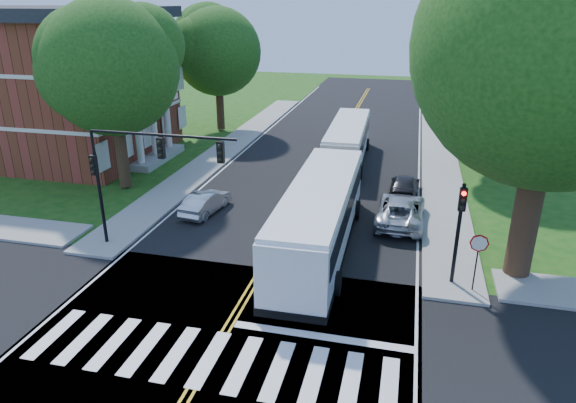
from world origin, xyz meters
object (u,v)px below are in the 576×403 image
(bus_lead, at_px, (319,216))
(dark_sedan, at_px, (404,186))
(bus_follow, at_px, (348,142))
(hatchback, at_px, (206,202))
(signal_nw, at_px, (140,163))
(suv, at_px, (401,210))
(signal_ne, at_px, (460,221))

(bus_lead, height_order, dark_sedan, bus_lead)
(bus_follow, distance_m, hatchback, 13.21)
(signal_nw, relative_size, suv, 1.35)
(bus_follow, height_order, suv, bus_follow)
(signal_ne, height_order, bus_follow, signal_ne)
(signal_ne, xyz_separation_m, bus_lead, (-6.09, 1.97, -1.20))
(hatchback, distance_m, dark_sedan, 12.15)
(signal_ne, distance_m, dark_sedan, 10.95)
(signal_nw, distance_m, bus_follow, 18.24)
(signal_nw, bearing_deg, dark_sedan, 41.67)
(signal_nw, xyz_separation_m, suv, (11.67, 6.14, -3.63))
(suv, bearing_deg, hatchback, 7.99)
(bus_follow, relative_size, hatchback, 2.99)
(dark_sedan, bearing_deg, suv, 90.94)
(hatchback, height_order, suv, suv)
(bus_lead, relative_size, hatchback, 3.36)
(signal_ne, height_order, bus_lead, signal_ne)
(signal_nw, distance_m, dark_sedan, 16.17)
(hatchback, xyz_separation_m, dark_sedan, (10.83, 5.49, -0.01))
(bus_lead, distance_m, hatchback, 7.73)
(signal_ne, bearing_deg, signal_nw, -179.95)
(hatchback, relative_size, dark_sedan, 0.90)
(signal_ne, xyz_separation_m, hatchback, (-13.14, 4.95, -2.32))
(bus_lead, bearing_deg, hatchback, -23.73)
(hatchback, distance_m, suv, 10.82)
(signal_nw, height_order, suv, signal_nw)
(signal_ne, relative_size, bus_lead, 0.34)
(signal_nw, xyz_separation_m, hatchback, (0.92, 4.96, -3.74))
(signal_nw, relative_size, signal_ne, 1.62)
(signal_nw, relative_size, dark_sedan, 1.68)
(bus_lead, height_order, suv, bus_lead)
(signal_nw, bearing_deg, signal_ne, 0.05)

